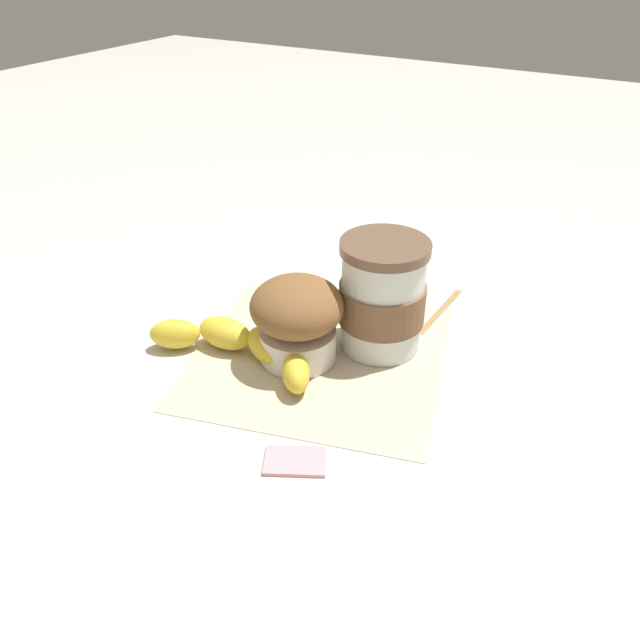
% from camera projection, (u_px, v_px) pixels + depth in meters
% --- Properties ---
extents(ground_plane, '(3.00, 3.00, 0.00)m').
position_uv_depth(ground_plane, '(320.00, 355.00, 0.63)').
color(ground_plane, beige).
extents(paper_napkin, '(0.30, 0.30, 0.00)m').
position_uv_depth(paper_napkin, '(320.00, 355.00, 0.63)').
color(paper_napkin, beige).
rests_on(paper_napkin, ground_plane).
extents(coffee_cup, '(0.09, 0.09, 0.12)m').
position_uv_depth(coffee_cup, '(382.00, 297.00, 0.61)').
color(coffee_cup, silver).
rests_on(coffee_cup, paper_napkin).
extents(muffin, '(0.09, 0.09, 0.09)m').
position_uv_depth(muffin, '(297.00, 317.00, 0.60)').
color(muffin, white).
rests_on(muffin, paper_napkin).
extents(banana, '(0.08, 0.19, 0.03)m').
position_uv_depth(banana, '(241.00, 345.00, 0.62)').
color(banana, yellow).
rests_on(banana, paper_napkin).
extents(sugar_packet, '(0.05, 0.06, 0.01)m').
position_uv_depth(sugar_packet, '(295.00, 459.00, 0.50)').
color(sugar_packet, pink).
rests_on(sugar_packet, ground_plane).
extents(wooden_stirrer, '(0.11, 0.01, 0.00)m').
position_uv_depth(wooden_stirrer, '(440.00, 311.00, 0.70)').
color(wooden_stirrer, '#9E7547').
rests_on(wooden_stirrer, ground_plane).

